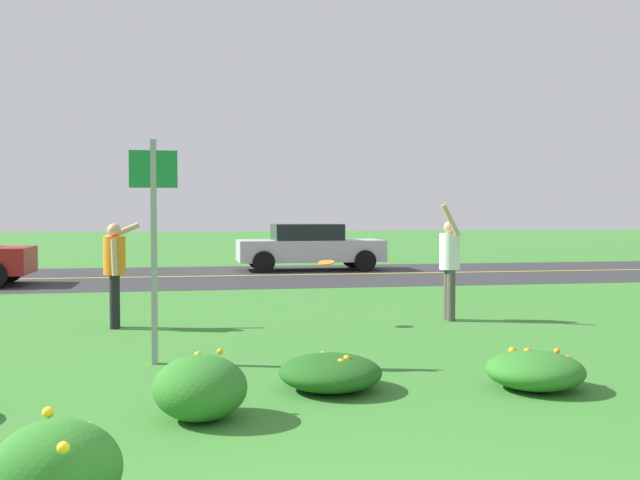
# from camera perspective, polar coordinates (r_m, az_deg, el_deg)

# --- Properties ---
(ground_plane) EXTENTS (120.00, 120.00, 0.00)m
(ground_plane) POSITION_cam_1_polar(r_m,az_deg,el_deg) (12.42, -6.53, -6.27)
(ground_plane) COLOR #387A2D
(highway_strip) EXTENTS (120.00, 7.72, 0.01)m
(highway_strip) POSITION_cam_1_polar(r_m,az_deg,el_deg) (21.55, -8.22, -2.72)
(highway_strip) COLOR #2D2D30
(highway_strip) RESTS_ON ground
(highway_center_stripe) EXTENTS (120.00, 0.16, 0.00)m
(highway_center_stripe) POSITION_cam_1_polar(r_m,az_deg,el_deg) (21.55, -8.22, -2.71)
(highway_center_stripe) COLOR yellow
(highway_center_stripe) RESTS_ON ground
(daylily_clump_mid_center) EXTENTS (0.76, 0.70, 0.64)m
(daylily_clump_mid_center) POSITION_cam_1_polar(r_m,az_deg,el_deg) (4.86, -19.27, -16.06)
(daylily_clump_mid_center) COLOR #2D7526
(daylily_clump_mid_center) RESTS_ON ground
(daylily_clump_mid_left) EXTENTS (0.82, 0.90, 0.58)m
(daylily_clump_mid_left) POSITION_cam_1_polar(r_m,az_deg,el_deg) (6.75, -9.04, -10.95)
(daylily_clump_mid_left) COLOR #2D7526
(daylily_clump_mid_left) RESTS_ON ground
(daylily_clump_front_center) EXTENTS (1.00, 1.01, 0.40)m
(daylily_clump_front_center) POSITION_cam_1_polar(r_m,az_deg,el_deg) (8.10, 15.94, -9.45)
(daylily_clump_front_center) COLOR #2D7526
(daylily_clump_front_center) RESTS_ON ground
(daylily_clump_mid_right) EXTENTS (1.05, 1.12, 0.38)m
(daylily_clump_mid_right) POSITION_cam_1_polar(r_m,az_deg,el_deg) (7.77, 0.79, -9.97)
(daylily_clump_mid_right) COLOR #1E5619
(daylily_clump_mid_right) RESTS_ON ground
(sign_post_near_path) EXTENTS (0.56, 0.10, 2.66)m
(sign_post_near_path) POSITION_cam_1_polar(r_m,az_deg,el_deg) (9.12, -12.45, 0.84)
(sign_post_near_path) COLOR #93969B
(sign_post_near_path) RESTS_ON ground
(person_thrower_orange_shirt) EXTENTS (0.55, 0.49, 1.65)m
(person_thrower_orange_shirt) POSITION_cam_1_polar(r_m,az_deg,el_deg) (12.15, -15.25, -1.86)
(person_thrower_orange_shirt) COLOR orange
(person_thrower_orange_shirt) RESTS_ON ground
(person_catcher_white_shirt) EXTENTS (0.40, 0.49, 1.95)m
(person_catcher_white_shirt) POSITION_cam_1_polar(r_m,az_deg,el_deg) (12.74, 9.76, -1.53)
(person_catcher_white_shirt) COLOR silver
(person_catcher_white_shirt) RESTS_ON ground
(frisbee_orange) EXTENTS (0.27, 0.26, 0.10)m
(frisbee_orange) POSITION_cam_1_polar(r_m,az_deg,el_deg) (12.01, 0.48, -1.73)
(frisbee_orange) COLOR orange
(car_silver_center_right) EXTENTS (4.50, 2.00, 1.45)m
(car_silver_center_right) POSITION_cam_1_polar(r_m,az_deg,el_deg) (23.56, -0.82, -0.50)
(car_silver_center_right) COLOR #B7BABF
(car_silver_center_right) RESTS_ON ground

